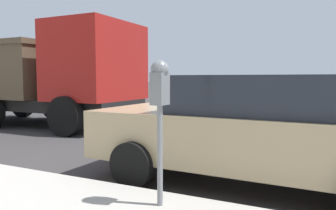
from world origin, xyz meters
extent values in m
plane|color=#3D3A3A|center=(0.00, 0.00, 0.00)|extent=(220.00, 220.00, 0.00)
cylinder|color=gray|center=(-2.60, 0.16, 0.67)|extent=(0.06, 0.06, 1.09)
cube|color=gray|center=(-2.60, 0.16, 1.39)|extent=(0.20, 0.14, 0.34)
sphere|color=gray|center=(-2.60, 0.16, 1.59)|extent=(0.19, 0.19, 0.19)
cube|color=gold|center=(-2.49, 0.16, 1.35)|extent=(0.01, 0.11, 0.12)
cube|color=black|center=(-2.49, 0.16, 1.46)|extent=(0.01, 0.10, 0.08)
cube|color=tan|center=(-0.99, -0.50, 0.67)|extent=(2.05, 4.61, 0.70)
cube|color=#232833|center=(-1.00, -0.69, 1.28)|extent=(1.76, 2.60, 0.52)
cylinder|color=black|center=(-1.90, 0.94, 0.32)|extent=(0.24, 0.65, 0.64)
cylinder|color=black|center=(0.01, 0.88, 0.32)|extent=(0.24, 0.65, 0.64)
cube|color=black|center=(2.06, 6.94, 0.70)|extent=(2.21, 6.64, 0.35)
cube|color=#AD1E19|center=(2.05, 4.62, 1.97)|extent=(2.58, 2.00, 2.20)
cube|color=brown|center=(2.06, 8.20, 1.67)|extent=(2.59, 4.12, 1.59)
cube|color=brown|center=(2.06, 8.20, 2.54)|extent=(2.69, 4.22, 0.16)
cylinder|color=black|center=(3.34, 4.61, 0.52)|extent=(0.30, 1.04, 1.04)
cylinder|color=black|center=(0.76, 4.62, 0.52)|extent=(0.30, 1.04, 1.04)
cylinder|color=black|center=(3.35, 7.60, 0.52)|extent=(0.30, 1.04, 1.04)
cylinder|color=black|center=(3.35, 9.26, 0.52)|extent=(0.30, 1.04, 1.04)
camera|label=1|loc=(-5.65, -1.40, 1.50)|focal=35.00mm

